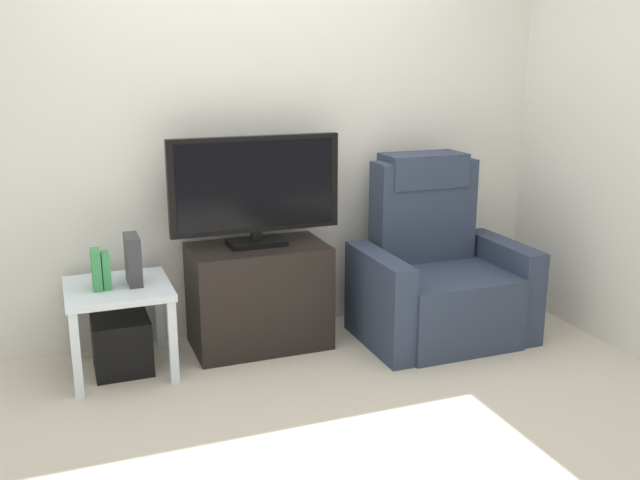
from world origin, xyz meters
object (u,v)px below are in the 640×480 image
object	(u,v)px
subwoofer_box	(122,345)
book_middle	(106,270)
book_leftmost	(96,270)
tv_stand	(259,296)
recliner_armchair	(437,275)
game_console	(133,259)
side_table	(118,300)
television	(256,188)

from	to	relation	value
subwoofer_box	book_middle	world-z (taller)	book_middle
book_leftmost	subwoofer_box	bearing A→B (deg)	11.31
tv_stand	recliner_armchair	world-z (taller)	recliner_armchair
tv_stand	game_console	bearing A→B (deg)	-174.64
side_table	recliner_armchair	bearing A→B (deg)	-3.92
television	side_table	size ratio (longest dim) A/B	1.81
television	game_console	bearing A→B (deg)	-173.13
television	game_console	size ratio (longest dim) A/B	3.74
recliner_armchair	game_console	bearing A→B (deg)	167.93
television	game_console	xyz separation A→B (m)	(-0.70, -0.08, -0.32)
television	recliner_armchair	world-z (taller)	television
book_leftmost	tv_stand	bearing A→B (deg)	6.14
subwoofer_box	book_leftmost	distance (m)	0.45
subwoofer_box	game_console	xyz separation A→B (m)	(0.09, 0.01, 0.47)
recliner_armchair	book_middle	distance (m)	1.92
television	recliner_armchair	size ratio (longest dim) A/B	0.91
subwoofer_box	book_middle	size ratio (longest dim) A/B	1.56
tv_stand	subwoofer_box	distance (m)	0.81
side_table	subwoofer_box	distance (m)	0.26
side_table	subwoofer_box	size ratio (longest dim) A/B	1.81
recliner_armchair	book_leftmost	xyz separation A→B (m)	(-1.95, 0.11, 0.22)
television	side_table	xyz separation A→B (m)	(-0.79, -0.09, -0.53)
subwoofer_box	game_console	size ratio (longest dim) A/B	1.14
side_table	tv_stand	bearing A→B (deg)	5.47
tv_stand	subwoofer_box	bearing A→B (deg)	-174.53
game_console	subwoofer_box	bearing A→B (deg)	-173.66
recliner_armchair	side_table	distance (m)	1.86
television	game_console	distance (m)	0.78
recliner_armchair	book_middle	world-z (taller)	recliner_armchair
television	book_leftmost	world-z (taller)	television
television	side_table	world-z (taller)	television
tv_stand	game_console	size ratio (longest dim) A/B	2.97
television	book_middle	xyz separation A→B (m)	(-0.84, -0.11, -0.36)
television	subwoofer_box	xyz separation A→B (m)	(-0.79, -0.09, -0.79)
book_leftmost	book_middle	world-z (taller)	book_leftmost
recliner_armchair	game_console	world-z (taller)	recliner_armchair
subwoofer_box	game_console	world-z (taller)	game_console
book_middle	side_table	bearing A→B (deg)	21.14
tv_stand	subwoofer_box	size ratio (longest dim) A/B	2.61
recliner_armchair	book_leftmost	world-z (taller)	recliner_armchair
recliner_armchair	television	bearing A→B (deg)	160.57
tv_stand	book_middle	xyz separation A→B (m)	(-0.84, -0.10, 0.28)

